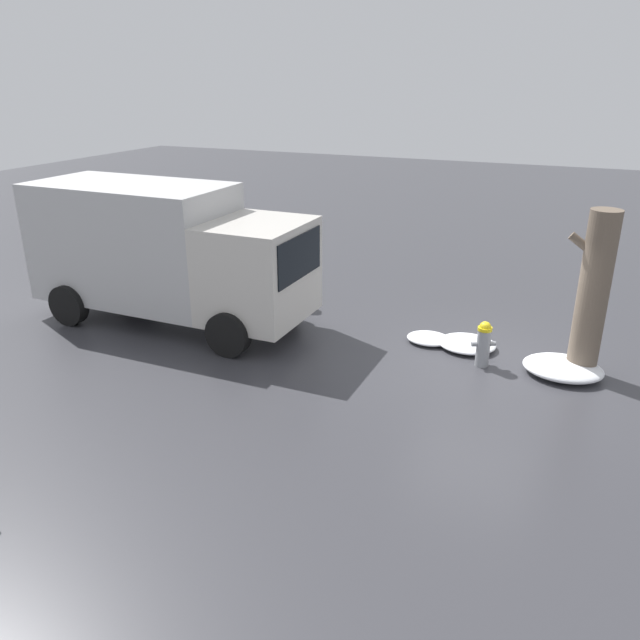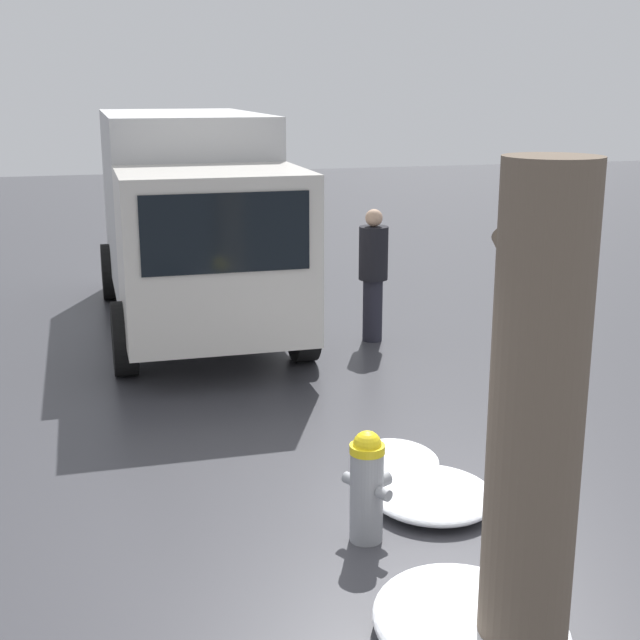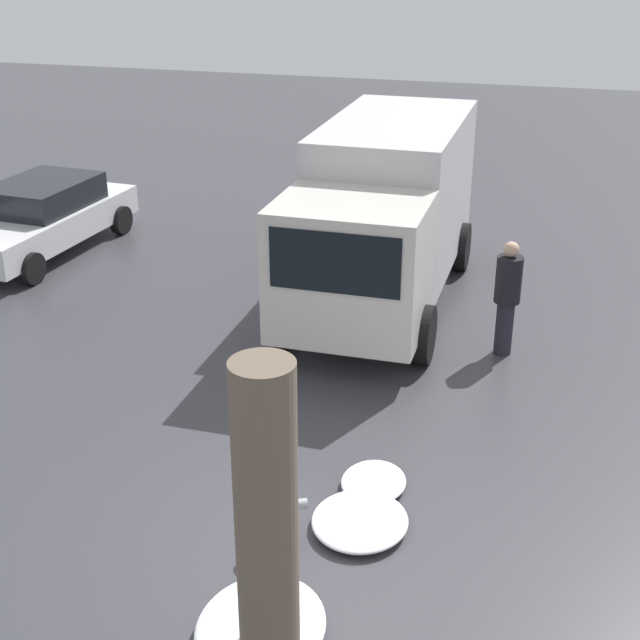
% 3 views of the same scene
% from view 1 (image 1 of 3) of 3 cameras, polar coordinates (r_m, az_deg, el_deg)
% --- Properties ---
extents(ground_plane, '(60.00, 60.00, 0.00)m').
position_cam_1_polar(ground_plane, '(12.25, 14.52, -4.04)').
color(ground_plane, '#38383D').
extents(fire_hydrant, '(0.45, 0.37, 0.89)m').
position_cam_1_polar(fire_hydrant, '(12.07, 14.72, -2.07)').
color(fire_hydrant, gray).
rests_on(fire_hydrant, ground_plane).
extents(tree_trunk, '(0.81, 0.53, 3.04)m').
position_cam_1_polar(tree_trunk, '(11.98, 23.66, 2.14)').
color(tree_trunk, '#6B5B4C').
rests_on(tree_trunk, ground_plane).
extents(delivery_truck, '(6.21, 2.52, 2.99)m').
position_cam_1_polar(delivery_truck, '(13.92, -14.01, 6.22)').
color(delivery_truck, beige).
rests_on(delivery_truck, ground_plane).
extents(pedestrian, '(0.39, 0.39, 1.80)m').
position_cam_1_polar(pedestrian, '(15.07, -3.81, 5.45)').
color(pedestrian, '#23232D').
rests_on(pedestrian, ground_plane).
extents(snow_pile_by_hydrant, '(1.42, 1.19, 0.27)m').
position_cam_1_polar(snow_pile_by_hydrant, '(12.29, 21.32, -4.10)').
color(snow_pile_by_hydrant, white).
rests_on(snow_pile_by_hydrant, ground_plane).
extents(snow_pile_curbside, '(1.15, 1.06, 0.19)m').
position_cam_1_polar(snow_pile_curbside, '(12.91, 13.29, -2.11)').
color(snow_pile_curbside, white).
rests_on(snow_pile_curbside, ground_plane).
extents(snow_pile_by_tree, '(0.90, 0.76, 0.16)m').
position_cam_1_polar(snow_pile_by_tree, '(13.03, 9.91, -1.67)').
color(snow_pile_by_tree, white).
rests_on(snow_pile_by_tree, ground_plane).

